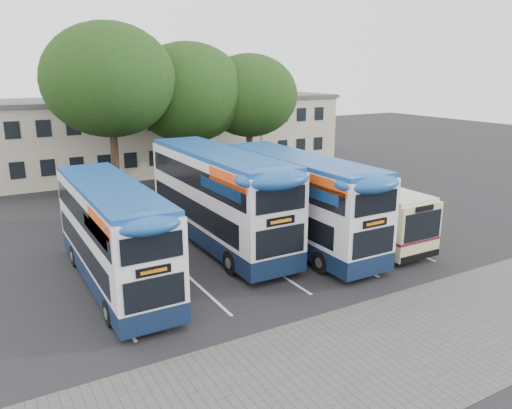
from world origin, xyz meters
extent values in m
plane|color=black|center=(0.00, 0.00, 0.00)|extent=(120.00, 120.00, 0.00)
cube|color=#595654|center=(-2.00, -5.00, 0.01)|extent=(40.00, 6.00, 0.01)
cube|color=silver|center=(-10.75, 5.00, 0.01)|extent=(0.12, 11.00, 0.01)
cube|color=silver|center=(-7.25, 5.00, 0.01)|extent=(0.12, 11.00, 0.01)
cube|color=silver|center=(-3.75, 5.00, 0.01)|extent=(0.12, 11.00, 0.01)
cube|color=silver|center=(-0.25, 5.00, 0.01)|extent=(0.12, 11.00, 0.01)
cube|color=silver|center=(3.25, 5.00, 0.01)|extent=(0.12, 11.00, 0.01)
cube|color=#AD9E8B|center=(0.00, 27.00, 3.00)|extent=(32.00, 8.00, 6.00)
cube|color=#4C4C4F|center=(0.00, 27.00, 6.05)|extent=(32.40, 8.40, 0.30)
cube|color=black|center=(0.00, 22.98, 1.70)|extent=(30.00, 0.06, 1.20)
cube|color=black|center=(0.00, 22.98, 4.50)|extent=(30.00, 0.06, 1.20)
cylinder|color=gray|center=(6.00, 20.00, 4.50)|extent=(0.14, 0.14, 9.00)
cube|color=gray|center=(6.00, 20.00, 9.00)|extent=(0.12, 0.80, 0.12)
cube|color=gray|center=(6.00, 19.60, 8.95)|extent=(0.25, 0.50, 0.12)
cylinder|color=black|center=(-6.46, 17.79, 2.89)|extent=(0.50, 0.50, 5.78)
ellipsoid|color=black|center=(-6.46, 17.79, 7.87)|extent=(8.45, 8.45, 7.18)
cylinder|color=black|center=(-0.69, 18.93, 2.54)|extent=(0.50, 0.50, 5.08)
ellipsoid|color=black|center=(-0.69, 18.93, 6.91)|extent=(8.30, 8.30, 7.05)
cylinder|color=black|center=(3.84, 18.11, 2.44)|extent=(0.50, 0.50, 4.87)
ellipsoid|color=black|center=(3.84, 18.11, 6.62)|extent=(7.17, 7.17, 6.10)
cube|color=#0F1D39|center=(-10.10, 4.30, 0.67)|extent=(2.39, 10.02, 0.76)
cube|color=silver|center=(-10.10, 4.30, 2.53)|extent=(2.39, 10.02, 2.96)
cube|color=navy|center=(-10.10, 4.30, 4.06)|extent=(2.34, 9.82, 0.29)
cube|color=black|center=(-10.10, 4.59, 1.72)|extent=(2.43, 8.87, 0.95)
cube|color=black|center=(-10.10, 4.30, 3.20)|extent=(2.43, 9.45, 0.86)
cube|color=#FC5215|center=(-8.90, 1.01, 3.72)|extent=(0.02, 3.05, 0.52)
cube|color=black|center=(-10.10, -0.73, 2.43)|extent=(1.15, 0.06, 0.29)
cylinder|color=black|center=(-11.18, 7.22, 0.48)|extent=(0.29, 0.95, 0.95)
cylinder|color=black|center=(-9.02, 7.22, 0.48)|extent=(0.29, 0.95, 0.95)
cylinder|color=black|center=(-11.18, 1.01, 0.48)|extent=(0.29, 0.95, 0.95)
cylinder|color=black|center=(-9.02, 1.01, 0.48)|extent=(0.29, 0.95, 0.95)
cube|color=#B20B1F|center=(-8.89, 5.50, 3.20)|extent=(0.02, 3.82, 0.81)
cube|color=#0F1D39|center=(-4.32, 6.59, 0.75)|extent=(2.69, 11.30, 0.86)
cube|color=silver|center=(-4.32, 6.59, 2.85)|extent=(2.69, 11.30, 3.34)
cube|color=navy|center=(-4.32, 6.59, 4.57)|extent=(2.64, 11.08, 0.32)
cube|color=black|center=(-4.32, 6.91, 1.94)|extent=(2.73, 10.01, 1.08)
cube|color=black|center=(-4.32, 6.59, 3.61)|extent=(2.73, 10.66, 0.97)
cube|color=#FC5215|center=(-2.96, 2.88, 4.20)|extent=(0.02, 3.44, 0.59)
cube|color=black|center=(-4.32, 0.91, 2.74)|extent=(1.29, 0.06, 0.32)
cylinder|color=black|center=(-5.54, 9.87, 0.54)|extent=(0.32, 1.08, 1.08)
cylinder|color=black|center=(-3.10, 9.87, 0.54)|extent=(0.32, 1.08, 1.08)
cylinder|color=black|center=(-5.54, 2.88, 0.54)|extent=(0.32, 1.08, 1.08)
cylinder|color=black|center=(-3.10, 2.88, 0.54)|extent=(0.32, 1.08, 1.08)
cube|color=#0F1D39|center=(-0.97, 4.57, 0.72)|extent=(2.56, 10.76, 0.82)
cube|color=silver|center=(-0.97, 4.57, 2.71)|extent=(2.56, 10.76, 3.18)
cube|color=navy|center=(-0.97, 4.57, 4.35)|extent=(2.51, 10.54, 0.31)
cube|color=black|center=(-0.97, 4.88, 1.84)|extent=(2.60, 9.53, 1.02)
cube|color=black|center=(-0.97, 4.57, 3.43)|extent=(2.60, 10.14, 0.92)
cube|color=#FC5215|center=(0.32, 1.04, 4.00)|extent=(0.02, 3.28, 0.56)
cube|color=black|center=(-0.97, -0.84, 2.61)|extent=(1.23, 0.06, 0.31)
cylinder|color=black|center=(-2.13, 7.70, 0.51)|extent=(0.31, 1.02, 1.02)
cylinder|color=black|center=(0.18, 7.70, 0.51)|extent=(0.31, 1.02, 1.02)
cylinder|color=black|center=(-2.13, 1.04, 0.51)|extent=(0.31, 1.02, 1.02)
cylinder|color=black|center=(0.18, 1.04, 0.51)|extent=(0.31, 1.02, 1.02)
cube|color=#CBC087|center=(2.24, 4.48, 1.55)|extent=(2.46, 9.83, 2.51)
cube|color=beige|center=(2.24, 4.48, 2.85)|extent=(2.36, 9.44, 0.20)
cube|color=black|center=(2.24, 4.97, 1.97)|extent=(2.50, 7.87, 0.89)
cube|color=maroon|center=(2.24, 4.48, 1.13)|extent=(2.49, 9.85, 0.12)
cube|color=black|center=(2.24, -0.46, 1.87)|extent=(2.16, 0.06, 1.28)
cylinder|color=black|center=(1.13, 1.13, 0.49)|extent=(0.30, 0.98, 0.98)
cylinder|color=black|center=(3.35, 1.13, 0.49)|extent=(0.30, 0.98, 0.98)
cylinder|color=black|center=(1.13, 7.43, 0.49)|extent=(0.30, 0.98, 0.98)
cylinder|color=black|center=(3.35, 7.43, 0.49)|extent=(0.30, 0.98, 0.98)
camera|label=1|loc=(-14.54, -14.93, 8.56)|focal=35.00mm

